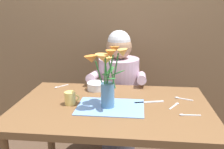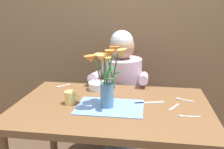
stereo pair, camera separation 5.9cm
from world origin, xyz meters
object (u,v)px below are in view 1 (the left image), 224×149
object	(u,v)px
flower_vase	(107,74)
ceramic_bowl	(96,86)
dinner_knife	(149,102)
seated_person	(119,97)
coffee_cup	(70,98)

from	to	relation	value
flower_vase	ceramic_bowl	xyz separation A→B (m)	(-0.11, 0.30, -0.18)
flower_vase	dinner_knife	bearing A→B (deg)	20.24
seated_person	ceramic_bowl	bearing A→B (deg)	-114.90
ceramic_bowl	flower_vase	bearing A→B (deg)	-69.25
seated_person	coffee_cup	size ratio (longest dim) A/B	12.20
seated_person	flower_vase	size ratio (longest dim) A/B	3.16
seated_person	coffee_cup	xyz separation A→B (m)	(-0.25, -0.63, 0.22)
seated_person	dinner_knife	bearing A→B (deg)	-70.27
ceramic_bowl	coffee_cup	world-z (taller)	coffee_cup
flower_vase	seated_person	bearing A→B (deg)	88.23
seated_person	flower_vase	bearing A→B (deg)	-95.31
dinner_knife	ceramic_bowl	bearing A→B (deg)	135.16
flower_vase	ceramic_bowl	bearing A→B (deg)	110.75
seated_person	coffee_cup	bearing A→B (deg)	-114.89
ceramic_bowl	dinner_knife	size ratio (longest dim) A/B	0.72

